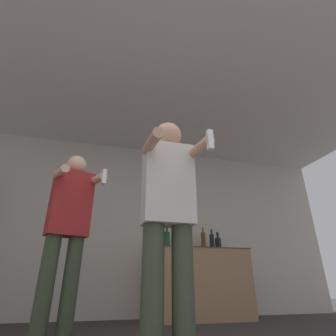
% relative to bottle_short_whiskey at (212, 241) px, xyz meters
% --- Properties ---
extents(wall_back, '(7.00, 0.06, 2.55)m').
position_rel_bottle_short_whiskey_xyz_m(wall_back, '(-1.32, 0.32, 0.26)').
color(wall_back, beige).
rests_on(wall_back, ground_plane).
extents(ceiling_slab, '(7.00, 3.56, 0.05)m').
position_rel_bottle_short_whiskey_xyz_m(ceiling_slab, '(-1.32, -1.23, 1.56)').
color(ceiling_slab, silver).
rests_on(ceiling_slab, wall_back).
extents(counter, '(1.38, 0.66, 0.89)m').
position_rel_bottle_short_whiskey_xyz_m(counter, '(-0.26, -0.02, -0.57)').
color(counter, '#997551').
rests_on(counter, ground_plane).
extents(bottle_short_whiskey, '(0.07, 0.07, 0.32)m').
position_rel_bottle_short_whiskey_xyz_m(bottle_short_whiskey, '(0.00, 0.00, 0.00)').
color(bottle_short_whiskey, black).
rests_on(bottle_short_whiskey, counter).
extents(bottle_dark_rum, '(0.09, 0.09, 0.36)m').
position_rel_bottle_short_whiskey_xyz_m(bottle_dark_rum, '(-0.43, 0.00, 0.02)').
color(bottle_dark_rum, silver).
rests_on(bottle_dark_rum, counter).
extents(bottle_amber_bourbon, '(0.06, 0.06, 0.33)m').
position_rel_bottle_short_whiskey_xyz_m(bottle_amber_bourbon, '(-0.14, -0.00, 0.01)').
color(bottle_amber_bourbon, '#563314').
rests_on(bottle_amber_bourbon, counter).
extents(bottle_brown_liquor, '(0.09, 0.09, 0.26)m').
position_rel_bottle_short_whiskey_xyz_m(bottle_brown_liquor, '(0.10, -0.00, -0.03)').
color(bottle_brown_liquor, black).
rests_on(bottle_brown_liquor, counter).
extents(bottle_green_wine, '(0.08, 0.08, 0.32)m').
position_rel_bottle_short_whiskey_xyz_m(bottle_green_wine, '(-0.69, -0.00, 0.00)').
color(bottle_green_wine, '#194723').
rests_on(bottle_green_wine, counter).
extents(person_woman_foreground, '(0.43, 0.53, 1.64)m').
position_rel_bottle_short_whiskey_xyz_m(person_woman_foreground, '(-1.17, -1.93, -0.10)').
color(person_woman_foreground, '#38422D').
rests_on(person_woman_foreground, ground_plane).
extents(person_man_side, '(0.53, 0.57, 1.65)m').
position_rel_bottle_short_whiskey_xyz_m(person_man_side, '(-1.93, -1.11, -0.08)').
color(person_man_side, '#38422D').
rests_on(person_man_side, ground_plane).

